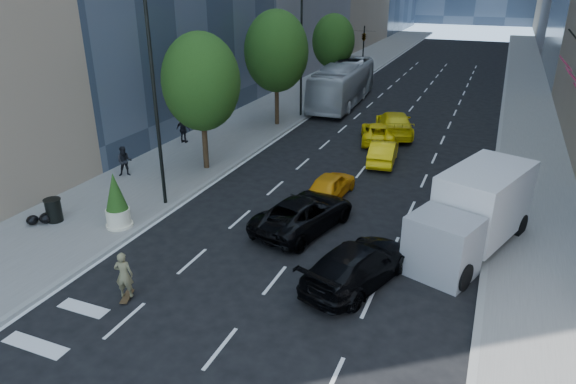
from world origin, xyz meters
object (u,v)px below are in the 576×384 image
at_px(planter_shrub, 116,201).
at_px(city_bus, 343,84).
at_px(black_sedan_lincoln, 304,213).
at_px(box_truck, 474,212).
at_px(black_sedan_mercedes, 358,264).
at_px(trash_can, 54,211).
at_px(skateboarder, 124,278).

bearing_deg(planter_shrub, city_bus, 85.48).
xyz_separation_m(black_sedan_lincoln, planter_shrub, (-7.38, -3.13, 0.58)).
bearing_deg(planter_shrub, box_truck, 15.63).
bearing_deg(planter_shrub, black_sedan_lincoln, 23.01).
relative_size(black_sedan_mercedes, city_bus, 0.42).
xyz_separation_m(black_sedan_mercedes, planter_shrub, (-10.68, 0.14, 0.57)).
xyz_separation_m(box_truck, planter_shrub, (-14.18, -3.97, -0.31)).
height_order(black_sedan_mercedes, trash_can, black_sedan_mercedes).
relative_size(skateboarder, black_sedan_lincoln, 0.32).
xyz_separation_m(skateboarder, trash_can, (-6.64, 3.45, -0.19)).
distance_m(skateboarder, planter_shrub, 5.56).
height_order(skateboarder, black_sedan_lincoln, skateboarder).
relative_size(box_truck, planter_shrub, 2.88).
relative_size(skateboarder, trash_can, 1.66).
bearing_deg(city_bus, box_truck, -64.23).
bearing_deg(black_sedan_lincoln, box_truck, -158.73).
bearing_deg(box_truck, skateboarder, -122.46).
distance_m(black_sedan_lincoln, trash_can, 11.02).
relative_size(skateboarder, planter_shrub, 0.68).
xyz_separation_m(black_sedan_mercedes, trash_can, (-13.64, -0.55, -0.09)).
relative_size(black_sedan_lincoln, planter_shrub, 2.16).
bearing_deg(black_sedan_lincoln, skateboarder, 77.32).
bearing_deg(box_truck, black_sedan_lincoln, -153.13).
height_order(black_sedan_lincoln, planter_shrub, planter_shrub).
xyz_separation_m(skateboarder, box_truck, (10.50, 8.11, 0.79)).
distance_m(box_truck, trash_can, 17.79).
bearing_deg(skateboarder, planter_shrub, -68.78).
relative_size(city_bus, box_truck, 1.72).
distance_m(skateboarder, city_bus, 30.48).
relative_size(black_sedan_mercedes, planter_shrub, 2.10).
height_order(black_sedan_lincoln, trash_can, black_sedan_lincoln).
height_order(trash_can, planter_shrub, planter_shrub).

